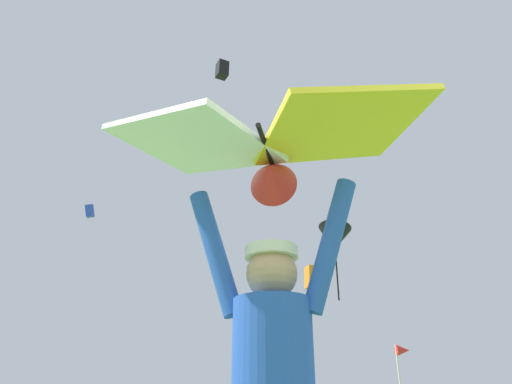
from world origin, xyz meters
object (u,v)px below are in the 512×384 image
Objects in this scene: distant_kite_black_high_right at (334,239)px; distant_kite_black_low_right at (222,70)px; held_stunt_kite at (268,148)px; distant_kite_orange_low_left at (313,277)px; marker_flag at (403,359)px; distant_kite_blue_far_center at (90,211)px.

distant_kite_black_high_right is 17.20m from distant_kite_black_low_right.
held_stunt_kite is 26.74m from distant_kite_orange_low_left.
distant_kite_black_low_right is (-3.51, 10.08, 13.49)m from distant_kite_black_high_right.
distant_kite_orange_low_left is 13.34m from distant_kite_black_low_right.
distant_kite_orange_low_left is 0.69× the size of distant_kite_black_high_right.
distant_kite_black_high_right is 3.12m from marker_flag.
marker_flag is (-0.95, -17.50, -6.28)m from distant_kite_orange_low_left.
distant_kite_blue_far_center is 12.45m from distant_kite_black_low_right.
held_stunt_kite is 24.90m from distant_kite_black_low_right.
distant_kite_orange_low_left is 18.62m from marker_flag.
held_stunt_kite is 9.47m from distant_kite_black_high_right.
distant_kite_blue_far_center is 0.69× the size of distant_kite_orange_low_left.
marker_flag is at bearing -53.45° from distant_kite_blue_far_center.
distant_kite_blue_far_center reaches higher than held_stunt_kite.
distant_kite_black_high_right is at bearing 149.82° from marker_flag.
marker_flag is (1.11, -0.64, -2.84)m from distant_kite_black_high_right.
distant_kite_blue_far_center is at bearing 179.12° from distant_kite_orange_low_left.
distant_kite_black_high_right is (12.03, -17.08, -7.70)m from distant_kite_blue_far_center.
distant_kite_orange_low_left is at bearing 80.71° from held_stunt_kite.
distant_kite_orange_low_left reaches higher than marker_flag.
distant_kite_black_low_right is (8.52, -6.99, 5.78)m from distant_kite_blue_far_center.
distant_kite_black_high_right is at bearing -96.95° from distant_kite_orange_low_left.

